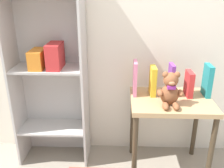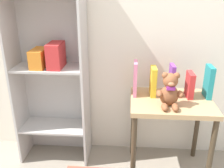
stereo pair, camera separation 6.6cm
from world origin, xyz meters
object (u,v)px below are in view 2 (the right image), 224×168
(teddy_bear, at_px, (170,91))
(book_standing_red, at_px, (190,85))
(bookshelf_side, at_px, (50,55))
(book_standing_pink, at_px, (135,78))
(book_standing_yellow, at_px, (153,81))
(book_standing_teal, at_px, (209,82))
(display_table, at_px, (170,113))
(book_standing_purple, at_px, (172,81))

(teddy_bear, distance_m, book_standing_red, 0.25)
(bookshelf_side, xyz_separation_m, teddy_bear, (0.93, -0.27, -0.17))
(book_standing_pink, relative_size, book_standing_yellow, 1.18)
(book_standing_red, relative_size, book_standing_teal, 0.79)
(bookshelf_side, xyz_separation_m, book_standing_red, (1.10, -0.09, -0.18))
(display_table, relative_size, book_standing_yellow, 2.86)
(bookshelf_side, height_order, book_standing_yellow, bookshelf_side)
(bookshelf_side, height_order, book_standing_red, bookshelf_side)
(book_standing_pink, distance_m, book_standing_teal, 0.56)
(display_table, xyz_separation_m, book_standing_red, (0.14, 0.07, 0.21))
(teddy_bear, bearing_deg, bookshelf_side, 163.97)
(book_standing_red, bearing_deg, book_standing_pink, 176.58)
(teddy_bear, bearing_deg, book_standing_yellow, 118.75)
(book_standing_purple, bearing_deg, book_standing_teal, -2.51)
(book_standing_red, bearing_deg, book_standing_teal, 1.27)
(display_table, xyz_separation_m, book_standing_yellow, (-0.14, 0.08, 0.22))
(book_standing_yellow, bearing_deg, book_standing_red, -4.01)
(teddy_bear, height_order, book_standing_purple, book_standing_purple)
(display_table, relative_size, book_standing_purple, 2.59)
(teddy_bear, distance_m, book_standing_purple, 0.18)
(bookshelf_side, distance_m, book_standing_teal, 1.26)
(book_standing_yellow, relative_size, book_standing_teal, 0.91)
(bookshelf_side, height_order, book_standing_teal, bookshelf_side)
(bookshelf_side, xyz_separation_m, book_standing_pink, (0.69, -0.08, -0.15))
(bookshelf_side, xyz_separation_m, display_table, (0.97, -0.17, -0.39))
(teddy_bear, relative_size, book_standing_pink, 0.94)
(book_standing_yellow, height_order, book_standing_purple, book_standing_purple)
(display_table, distance_m, book_standing_pink, 0.38)
(book_standing_pink, xyz_separation_m, book_standing_purple, (0.28, -0.01, -0.01))
(bookshelf_side, xyz_separation_m, book_standing_teal, (1.24, -0.09, -0.16))
(display_table, bearing_deg, book_standing_red, 27.75)
(bookshelf_side, bearing_deg, display_table, -9.77)
(display_table, height_order, book_standing_purple, book_standing_purple)
(teddy_bear, height_order, book_standing_pink, book_standing_pink)
(display_table, distance_m, book_standing_yellow, 0.27)
(book_standing_teal, bearing_deg, teddy_bear, -151.15)
(book_standing_pink, relative_size, book_standing_purple, 1.06)
(book_standing_purple, bearing_deg, book_standing_red, -4.90)
(book_standing_pink, bearing_deg, teddy_bear, -37.95)
(book_standing_pink, height_order, book_standing_teal, book_standing_pink)
(book_standing_yellow, bearing_deg, teddy_bear, -62.98)
(bookshelf_side, bearing_deg, book_standing_pink, -6.33)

